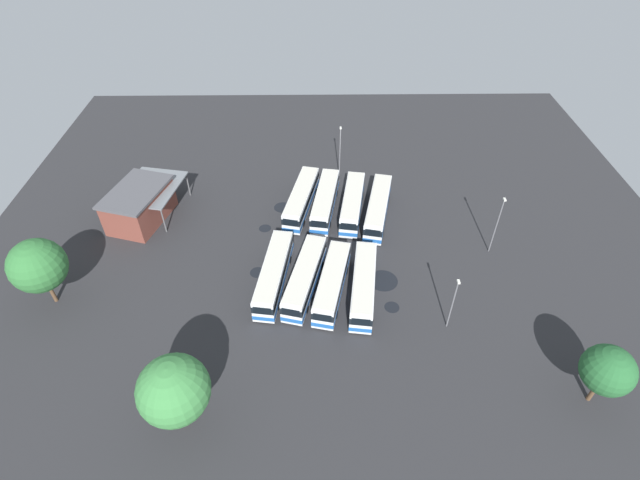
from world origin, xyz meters
The scene contains 22 objects.
ground_plane centered at (0.00, 0.00, 0.00)m, with size 97.04×97.04×0.00m, color #28282B.
bus_row0_slot0 centered at (-8.89, -3.90, 1.83)m, with size 13.17×5.37×3.45m.
bus_row0_slot1 centered at (-8.37, -0.39, 1.83)m, with size 12.78×4.65×3.45m.
bus_row0_slot2 centered at (-7.65, 3.59, 1.83)m, with size 12.45×4.51×3.45m.
bus_row0_slot3 centered at (-6.60, 7.22, 1.83)m, with size 13.23×5.37×3.45m.
bus_row1_slot0 centered at (6.65, -7.05, 1.83)m, with size 13.31×4.43×3.45m.
bus_row1_slot1 centered at (7.31, -3.22, 1.83)m, with size 12.83×5.57×3.45m.
bus_row1_slot2 centered at (8.30, 0.10, 1.83)m, with size 12.33×5.15×3.45m.
bus_row1_slot3 centered at (8.70, 3.89, 1.83)m, with size 12.67×4.24×3.45m.
depot_building centered at (-6.64, -27.07, 2.59)m, with size 11.54×9.17×5.13m.
maintenance_shelter centered at (-8.83, -25.58, 4.01)m, with size 10.79×9.20×4.20m.
lamp_post_mid_lot centered at (-17.48, 2.11, 4.86)m, with size 0.56×0.28×8.88m.
lamp_post_by_building centered at (13.60, 13.22, 4.15)m, with size 0.56×0.28×7.49m.
lamp_post_near_entrance centered at (0.88, 21.65, 4.81)m, with size 0.56×0.28×8.79m.
tree_northeast centered at (9.07, -33.55, 5.93)m, with size 6.38×6.38×9.13m.
tree_west_edge centered at (23.07, 25.60, 5.08)m, with size 4.98×4.98×7.59m.
tree_north_edge centered at (25.20, -14.61, 5.99)m, with size 6.59×6.59×9.30m.
puddle_front_lane centered at (-4.31, -9.10, 0.00)m, with size 1.75×1.75×0.01m, color black.
puddle_centre_drain centered at (6.26, 6.68, 0.00)m, with size 3.76×3.76×0.01m, color black.
puddle_between_rows centered at (10.69, 7.26, 0.00)m, with size 1.82×1.82×0.01m, color black.
puddle_back_corner centered at (-9.20, -6.81, 0.00)m, with size 2.59×2.59×0.01m, color black.
puddle_near_shelter centered at (4.58, -9.42, 0.00)m, with size 1.98×1.98×0.01m, color black.
Camera 1 is at (48.53, -1.89, 44.21)m, focal length 26.95 mm.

